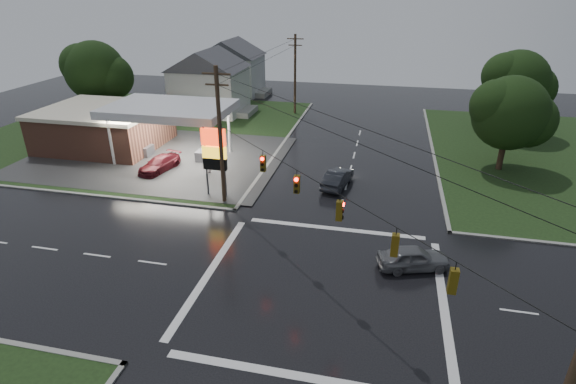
% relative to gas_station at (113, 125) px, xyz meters
% --- Properties ---
extents(ground, '(120.00, 120.00, 0.00)m').
position_rel_gas_station_xyz_m(ground, '(25.68, -19.70, -2.55)').
color(ground, black).
rests_on(ground, ground).
extents(grass_nw, '(36.00, 36.00, 0.08)m').
position_rel_gas_station_xyz_m(grass_nw, '(-0.32, 6.30, -2.51)').
color(grass_nw, black).
rests_on(grass_nw, ground).
extents(gas_station, '(26.20, 18.00, 5.60)m').
position_rel_gas_station_xyz_m(gas_station, '(0.00, 0.00, 0.00)').
color(gas_station, '#2D2D2D').
rests_on(gas_station, ground).
extents(pylon_sign, '(2.00, 0.35, 6.00)m').
position_rel_gas_station_xyz_m(pylon_sign, '(15.18, -9.20, 1.46)').
color(pylon_sign, '#59595E').
rests_on(pylon_sign, ground).
extents(utility_pole_nw, '(2.20, 0.32, 11.00)m').
position_rel_gas_station_xyz_m(utility_pole_nw, '(16.18, -10.20, 3.17)').
color(utility_pole_nw, '#382619').
rests_on(utility_pole_nw, ground).
extents(utility_pole_n, '(2.20, 0.32, 10.50)m').
position_rel_gas_station_xyz_m(utility_pole_n, '(16.18, 18.30, 2.92)').
color(utility_pole_n, '#382619').
rests_on(utility_pole_n, ground).
extents(traffic_signals, '(26.87, 26.87, 1.47)m').
position_rel_gas_station_xyz_m(traffic_signals, '(25.69, -19.72, 3.93)').
color(traffic_signals, black).
rests_on(traffic_signals, ground).
extents(house_near, '(11.05, 8.48, 8.60)m').
position_rel_gas_station_xyz_m(house_near, '(4.73, 16.30, 1.86)').
color(house_near, silver).
rests_on(house_near, ground).
extents(house_far, '(11.05, 8.48, 8.60)m').
position_rel_gas_station_xyz_m(house_far, '(3.73, 28.30, 1.86)').
color(house_far, silver).
rests_on(house_far, ground).
extents(tree_nw_behind, '(8.93, 7.60, 10.00)m').
position_rel_gas_station_xyz_m(tree_nw_behind, '(-8.17, 10.29, 3.63)').
color(tree_nw_behind, black).
rests_on(tree_nw_behind, ground).
extents(tree_ne_near, '(7.99, 6.80, 8.98)m').
position_rel_gas_station_xyz_m(tree_ne_near, '(39.82, 2.29, 3.01)').
color(tree_ne_near, black).
rests_on(tree_ne_near, ground).
extents(tree_ne_far, '(8.46, 7.20, 9.80)m').
position_rel_gas_station_xyz_m(tree_ne_far, '(42.83, 14.29, 3.63)').
color(tree_ne_far, black).
rests_on(tree_ne_far, ground).
extents(car_north, '(2.56, 4.96, 1.56)m').
position_rel_gas_station_xyz_m(car_north, '(24.88, -5.02, -1.77)').
color(car_north, black).
rests_on(car_north, ground).
extents(car_crossing, '(4.81, 3.05, 1.52)m').
position_rel_gas_station_xyz_m(car_crossing, '(31.04, -16.66, -1.78)').
color(car_crossing, slate).
rests_on(car_crossing, ground).
extents(car_pump, '(3.01, 5.11, 1.39)m').
position_rel_gas_station_xyz_m(car_pump, '(7.79, -5.08, -1.85)').
color(car_pump, '#58141B').
rests_on(car_pump, ground).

